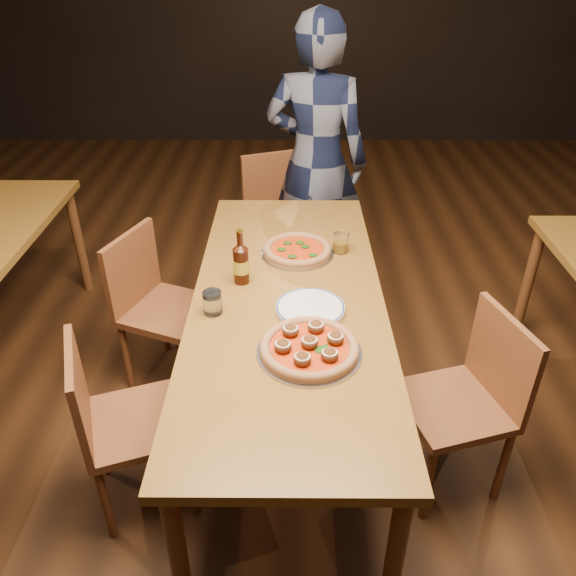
{
  "coord_description": "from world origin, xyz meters",
  "views": [
    {
      "loc": [
        0.01,
        -1.98,
        2.04
      ],
      "look_at": [
        0.0,
        -0.05,
        0.82
      ],
      "focal_mm": 35.0,
      "sensor_mm": 36.0,
      "label": 1
    }
  ],
  "objects_px": {
    "chair_main_nw": "(137,421)",
    "beer_bottle": "(241,265)",
    "table_main": "(288,310)",
    "amber_glass": "(341,243)",
    "diner": "(316,162)",
    "pizza_margherita": "(297,250)",
    "plate_stack": "(310,309)",
    "chair_end": "(288,231)",
    "chair_main_e": "(453,404)",
    "water_glass": "(213,302)",
    "chair_main_sw": "(169,310)",
    "pizza_meatball": "(309,347)"
  },
  "relations": [
    {
      "from": "plate_stack",
      "to": "chair_main_e",
      "type": "bearing_deg",
      "value": -17.78
    },
    {
      "from": "chair_main_nw",
      "to": "amber_glass",
      "type": "bearing_deg",
      "value": -66.42
    },
    {
      "from": "plate_stack",
      "to": "diner",
      "type": "xyz_separation_m",
      "value": [
        0.07,
        1.44,
        0.1
      ]
    },
    {
      "from": "chair_main_sw",
      "to": "chair_end",
      "type": "height_order",
      "value": "chair_end"
    },
    {
      "from": "water_glass",
      "to": "table_main",
      "type": "bearing_deg",
      "value": 22.34
    },
    {
      "from": "beer_bottle",
      "to": "water_glass",
      "type": "height_order",
      "value": "beer_bottle"
    },
    {
      "from": "chair_main_nw",
      "to": "pizza_meatball",
      "type": "distance_m",
      "value": 0.76
    },
    {
      "from": "chair_main_nw",
      "to": "beer_bottle",
      "type": "bearing_deg",
      "value": -57.1
    },
    {
      "from": "table_main",
      "to": "plate_stack",
      "type": "height_order",
      "value": "plate_stack"
    },
    {
      "from": "chair_main_sw",
      "to": "amber_glass",
      "type": "distance_m",
      "value": 0.93
    },
    {
      "from": "chair_main_sw",
      "to": "plate_stack",
      "type": "bearing_deg",
      "value": -102.65
    },
    {
      "from": "plate_stack",
      "to": "amber_glass",
      "type": "relative_size",
      "value": 2.98
    },
    {
      "from": "chair_main_e",
      "to": "pizza_meatball",
      "type": "height_order",
      "value": "chair_main_e"
    },
    {
      "from": "pizza_meatball",
      "to": "chair_main_e",
      "type": "bearing_deg",
      "value": 7.3
    },
    {
      "from": "table_main",
      "to": "chair_main_nw",
      "type": "height_order",
      "value": "chair_main_nw"
    },
    {
      "from": "chair_main_e",
      "to": "pizza_margherita",
      "type": "distance_m",
      "value": 0.98
    },
    {
      "from": "pizza_meatball",
      "to": "diner",
      "type": "height_order",
      "value": "diner"
    },
    {
      "from": "chair_main_e",
      "to": "diner",
      "type": "bearing_deg",
      "value": -179.25
    },
    {
      "from": "table_main",
      "to": "amber_glass",
      "type": "distance_m",
      "value": 0.48
    },
    {
      "from": "pizza_margherita",
      "to": "chair_main_e",
      "type": "bearing_deg",
      "value": -46.71
    },
    {
      "from": "pizza_meatball",
      "to": "diner",
      "type": "bearing_deg",
      "value": 87.17
    },
    {
      "from": "chair_end",
      "to": "chair_main_e",
      "type": "bearing_deg",
      "value": -86.29
    },
    {
      "from": "chair_main_sw",
      "to": "chair_main_nw",
      "type": "bearing_deg",
      "value": -157.23
    },
    {
      "from": "table_main",
      "to": "pizza_margherita",
      "type": "height_order",
      "value": "pizza_margherita"
    },
    {
      "from": "chair_main_sw",
      "to": "pizza_margherita",
      "type": "relative_size",
      "value": 2.5
    },
    {
      "from": "chair_end",
      "to": "pizza_margherita",
      "type": "bearing_deg",
      "value": -107.74
    },
    {
      "from": "chair_end",
      "to": "diner",
      "type": "bearing_deg",
      "value": 24.16
    },
    {
      "from": "pizza_meatball",
      "to": "beer_bottle",
      "type": "xyz_separation_m",
      "value": [
        -0.28,
        0.49,
        0.06
      ]
    },
    {
      "from": "table_main",
      "to": "diner",
      "type": "xyz_separation_m",
      "value": [
        0.16,
        1.33,
        0.19
      ]
    },
    {
      "from": "water_glass",
      "to": "amber_glass",
      "type": "bearing_deg",
      "value": 43.18
    },
    {
      "from": "chair_main_e",
      "to": "water_glass",
      "type": "xyz_separation_m",
      "value": [
        -0.97,
        0.18,
        0.37
      ]
    },
    {
      "from": "chair_main_e",
      "to": "chair_end",
      "type": "xyz_separation_m",
      "value": [
        -0.68,
        1.46,
        0.05
      ]
    },
    {
      "from": "diner",
      "to": "chair_main_sw",
      "type": "bearing_deg",
      "value": 66.33
    },
    {
      "from": "table_main",
      "to": "chair_end",
      "type": "relative_size",
      "value": 2.09
    },
    {
      "from": "chair_main_sw",
      "to": "pizza_meatball",
      "type": "distance_m",
      "value": 1.06
    },
    {
      "from": "amber_glass",
      "to": "diner",
      "type": "relative_size",
      "value": 0.05
    },
    {
      "from": "chair_main_nw",
      "to": "amber_glass",
      "type": "distance_m",
      "value": 1.21
    },
    {
      "from": "chair_end",
      "to": "water_glass",
      "type": "height_order",
      "value": "chair_end"
    },
    {
      "from": "chair_main_sw",
      "to": "water_glass",
      "type": "bearing_deg",
      "value": -125.79
    },
    {
      "from": "diner",
      "to": "pizza_meatball",
      "type": "bearing_deg",
      "value": 101.93
    },
    {
      "from": "chair_main_e",
      "to": "chair_end",
      "type": "distance_m",
      "value": 1.61
    },
    {
      "from": "diner",
      "to": "pizza_margherita",
      "type": "bearing_deg",
      "value": 97.57
    },
    {
      "from": "beer_bottle",
      "to": "water_glass",
      "type": "bearing_deg",
      "value": -112.65
    },
    {
      "from": "chair_main_nw",
      "to": "pizza_margherita",
      "type": "distance_m",
      "value": 1.05
    },
    {
      "from": "chair_end",
      "to": "amber_glass",
      "type": "xyz_separation_m",
      "value": [
        0.25,
        -0.76,
        0.32
      ]
    },
    {
      "from": "chair_end",
      "to": "water_glass",
      "type": "bearing_deg",
      "value": -124.09
    },
    {
      "from": "chair_main_sw",
      "to": "beer_bottle",
      "type": "bearing_deg",
      "value": -99.72
    },
    {
      "from": "beer_bottle",
      "to": "chair_end",
      "type": "bearing_deg",
      "value": 79.32
    },
    {
      "from": "chair_main_nw",
      "to": "chair_end",
      "type": "xyz_separation_m",
      "value": [
        0.59,
        1.55,
        0.06
      ]
    },
    {
      "from": "amber_glass",
      "to": "pizza_margherita",
      "type": "bearing_deg",
      "value": -172.06
    }
  ]
}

